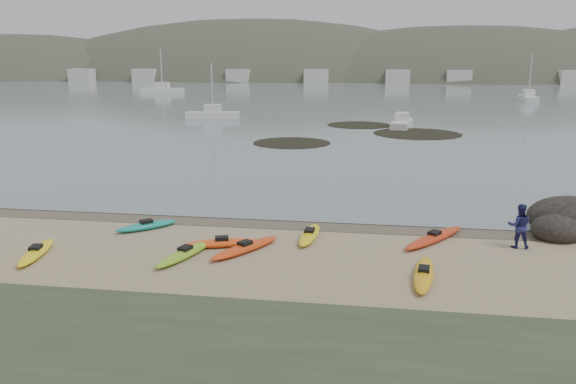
# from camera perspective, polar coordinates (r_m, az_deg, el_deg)

# --- Properties ---
(ground) EXTENTS (600.00, 600.00, 0.00)m
(ground) POSITION_cam_1_polar(r_m,az_deg,el_deg) (27.78, -0.00, -3.01)
(ground) COLOR tan
(ground) RESTS_ON ground
(wet_sand) EXTENTS (60.00, 60.00, 0.00)m
(wet_sand) POSITION_cam_1_polar(r_m,az_deg,el_deg) (27.50, -0.09, -3.18)
(wet_sand) COLOR brown
(wet_sand) RESTS_ON ground
(water) EXTENTS (1200.00, 1200.00, 0.00)m
(water) POSITION_cam_1_polar(r_m,az_deg,el_deg) (326.44, 8.09, 12.12)
(water) COLOR slate
(water) RESTS_ON ground
(kayaks) EXTENTS (18.55, 8.39, 0.34)m
(kayaks) POSITION_cam_1_polar(r_m,az_deg,el_deg) (23.83, -2.97, -5.46)
(kayaks) COLOR #86BD25
(kayaks) RESTS_ON ground
(person_east) EXTENTS (0.98, 0.78, 1.92)m
(person_east) POSITION_cam_1_polar(r_m,az_deg,el_deg) (25.75, 22.44, -3.20)
(person_east) COLOR navy
(person_east) RESTS_ON ground
(kelp_mats) EXTENTS (20.35, 22.42, 0.04)m
(kelp_mats) POSITION_cam_1_polar(r_m,az_deg,el_deg) (60.11, 8.10, 5.93)
(kelp_mats) COLOR black
(kelp_mats) RESTS_ON water
(moored_boats) EXTENTS (102.70, 78.00, 1.28)m
(moored_boats) POSITION_cam_1_polar(r_m,az_deg,el_deg) (107.45, 8.67, 9.55)
(moored_boats) COLOR silver
(moored_boats) RESTS_ON ground
(far_hills) EXTENTS (550.00, 135.00, 80.00)m
(far_hills) POSITION_cam_1_polar(r_m,az_deg,el_deg) (224.39, 17.76, 6.90)
(far_hills) COLOR #384235
(far_hills) RESTS_ON ground
(far_town) EXTENTS (199.00, 5.00, 4.00)m
(far_town) POSITION_cam_1_polar(r_m,az_deg,el_deg) (171.43, 9.47, 11.48)
(far_town) COLOR beige
(far_town) RESTS_ON ground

